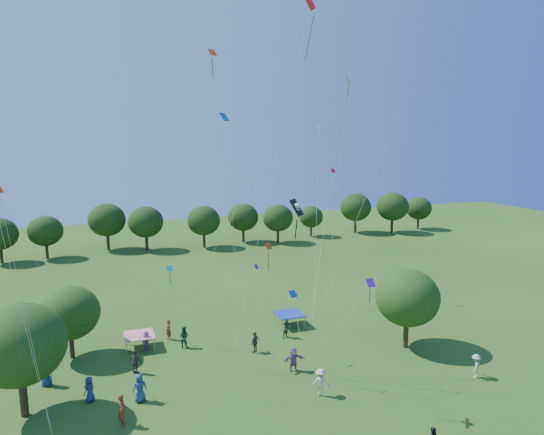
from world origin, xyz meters
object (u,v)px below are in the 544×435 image
Objects in this scene: near_tree_west at (19,345)px; near_tree_north at (69,313)px; pirate_kite at (299,212)px; near_tree_east at (408,298)px; tent_red_stripe at (139,335)px; tent_blue at (289,314)px; red_high_kite at (297,69)px.

near_tree_north is at bearing 71.90° from near_tree_west.
near_tree_west is at bearing 165.36° from pirate_kite.
near_tree_west reaches higher than near_tree_east.
near_tree_east is 2.77× the size of tent_red_stripe.
near_tree_north is 0.48× the size of pirate_kite.
near_tree_east is at bearing 0.45° from near_tree_west.
tent_blue is at bearing 20.29° from near_tree_west.
near_tree_north is 0.23× the size of red_high_kite.
near_tree_west is at bearing -179.93° from red_high_kite.
tent_blue is at bearing 70.59° from red_high_kite.
near_tree_west is at bearing -135.07° from tent_red_stripe.
tent_red_stripe is at bearing 160.36° from near_tree_east.
red_high_kite is at bearing -109.41° from tent_blue.
pirate_kite is 9.43m from red_high_kite.
tent_red_stripe is 22.57m from red_high_kite.
red_high_kite is (14.60, -7.04, 16.66)m from near_tree_north.
tent_blue is (19.43, 7.19, -3.32)m from near_tree_west.
near_tree_west reaches higher than near_tree_north.
red_high_kite is at bearing -35.42° from tent_red_stripe.
pirate_kite reaches higher than tent_red_stripe.
pirate_kite is (-10.79, -4.23, 7.76)m from near_tree_east.
near_tree_north is 24.83m from near_tree_east.
tent_red_stripe is (4.74, -0.03, -2.39)m from near_tree_north.
near_tree_west is 17.52m from pirate_kite.
near_tree_west is 7.48m from near_tree_north.
tent_red_stripe is at bearing 44.93° from near_tree_west.
near_tree_north is 19.03m from pirate_kite.
near_tree_north reaches higher than tent_red_stripe.
near_tree_east is 10.13m from tent_blue.
tent_red_stripe is at bearing 144.58° from red_high_kite.
near_tree_east is 20.51m from tent_red_stripe.
near_tree_east reaches higher than tent_red_stripe.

